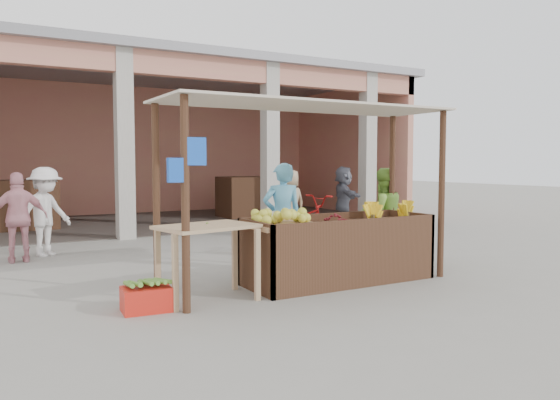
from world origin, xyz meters
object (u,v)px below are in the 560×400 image
vendor_green (382,213)px  motorcycle (299,222)px  side_table (207,237)px  red_crate (146,299)px  vendor_blue (282,214)px  fruit_stall (339,253)px

vendor_green → motorcycle: (-0.53, 1.70, -0.28)m
side_table → red_crate: (-0.77, -0.13, -0.62)m
motorcycle → vendor_blue: bearing=127.8°
fruit_stall → vendor_blue: size_ratio=1.50×
fruit_stall → motorcycle: size_ratio=1.28×
red_crate → vendor_green: 4.30m
red_crate → vendor_green: vendor_green is taller
red_crate → vendor_blue: vendor_blue is taller
fruit_stall → red_crate: fruit_stall is taller
vendor_blue → side_table: bearing=46.8°
fruit_stall → vendor_blue: vendor_blue is taller
fruit_stall → red_crate: bearing=-176.4°
side_table → vendor_green: bearing=2.2°
vendor_blue → fruit_stall: bearing=123.0°
red_crate → vendor_blue: (2.38, 1.15, 0.73)m
fruit_stall → vendor_blue: 1.14m
side_table → vendor_green: vendor_green is taller
vendor_blue → motorcycle: size_ratio=0.85×
fruit_stall → motorcycle: 2.64m
side_table → vendor_blue: bearing=20.8°
vendor_green → motorcycle: bearing=-59.8°
fruit_stall → vendor_green: vendor_green is taller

